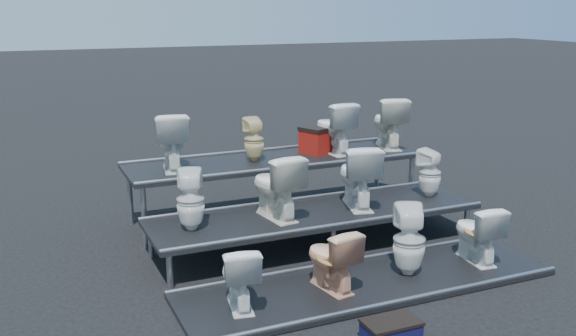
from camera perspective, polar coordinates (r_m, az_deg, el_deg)
name	(u,v)px	position (r m, az deg, el deg)	size (l,w,h in m)	color
ground	(315,246)	(8.21, 2.43, -6.97)	(80.00, 80.00, 0.00)	black
tier_front	(368,284)	(7.15, 7.09, -10.16)	(4.20, 1.20, 0.06)	black
tier_mid	(315,229)	(8.13, 2.45, -5.46)	(4.20, 1.20, 0.46)	black
tier_back	(276,188)	(9.20, -1.10, -1.77)	(4.20, 1.20, 0.86)	black
toilet_0	(239,275)	(6.42, -4.38, -9.50)	(0.37, 0.65, 0.66)	white
toilet_1	(331,258)	(6.80, 3.86, -8.02)	(0.38, 0.67, 0.68)	#E2A481
toilet_2	(409,240)	(7.25, 10.72, -6.31)	(0.36, 0.37, 0.79)	white
toilet_3	(477,233)	(7.81, 16.43, -5.53)	(0.39, 0.68, 0.69)	white
toilet_4	(190,200)	(7.41, -8.67, -2.81)	(0.32, 0.33, 0.71)	white
toilet_5	(276,186)	(7.72, -1.11, -1.59)	(0.45, 0.79, 0.80)	silver
toilet_6	(357,175)	(8.20, 6.19, -0.64)	(0.46, 0.81, 0.83)	white
toilet_7	(430,173)	(8.82, 12.50, -0.43)	(0.29, 0.30, 0.65)	white
toilet_8	(171,141)	(8.56, -10.32, 2.39)	(0.43, 0.75, 0.77)	white
toilet_9	(254,139)	(8.90, -3.04, 2.55)	(0.28, 0.28, 0.61)	beige
toilet_10	(334,127)	(9.39, 4.09, 3.62)	(0.43, 0.75, 0.76)	white
toilet_11	(388,122)	(9.85, 8.92, 4.05)	(0.44, 0.77, 0.78)	silver
red_crate	(319,141)	(9.45, 2.74, 2.41)	(0.47, 0.38, 0.34)	#9C1111
step_stool	(391,332)	(6.08, 9.14, -14.23)	(0.50, 0.30, 0.18)	black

